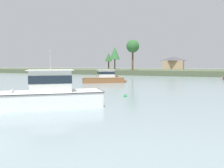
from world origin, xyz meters
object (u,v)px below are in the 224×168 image
Objects in this scene: cruiser_wood at (108,80)px; mooring_buoy_green at (125,96)px; mooring_buoy_orange at (89,78)px; dinghy_sand at (45,79)px; cruiser_white at (42,99)px.

mooring_buoy_green is (10.55, -18.44, -0.58)m from cruiser_wood.
cruiser_wood reaches higher than mooring_buoy_orange.
mooring_buoy_orange is at bearing 52.66° from dinghy_sand.
mooring_buoy_green is (29.45, -20.93, -0.07)m from dinghy_sand.
dinghy_sand reaches higher than mooring_buoy_orange.
cruiser_wood is 28.40m from cruiser_white.
cruiser_white is at bearing -116.83° from mooring_buoy_green.
dinghy_sand is (-18.91, 2.49, -0.50)m from cruiser_wood.
cruiser_wood is at bearing 119.76° from mooring_buoy_green.
cruiser_wood is at bearing -7.50° from dinghy_sand.
cruiser_white is (24.72, -30.29, 0.67)m from dinghy_sand.
cruiser_white is at bearing -78.19° from cruiser_wood.
cruiser_wood reaches higher than mooring_buoy_green.
mooring_buoy_green is 37.80m from mooring_buoy_orange.
dinghy_sand is at bearing -127.34° from mooring_buoy_orange.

